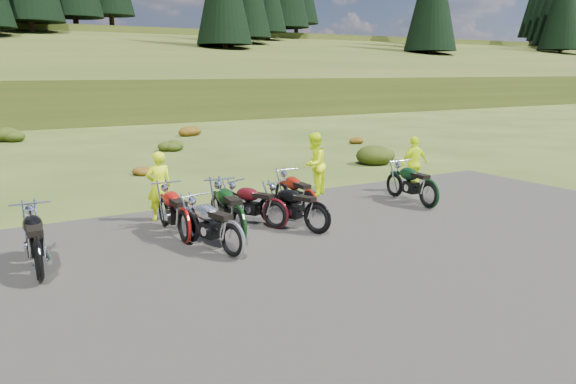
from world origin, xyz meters
TOP-DOWN VIEW (x-y plane):
  - ground at (0.00, 0.00)m, footprint 300.00×300.00m
  - gravel_pad at (0.00, -2.00)m, footprint 20.00×12.00m
  - hill_slope at (0.00, 50.00)m, footprint 300.00×45.97m
  - conifer_38 at (93.00, 59.00)m, footprint 7.04×7.04m
  - conifer_39 at (99.00, 65.00)m, footprint 6.60×6.60m
  - conifer_40 at (105.00, 71.00)m, footprint 6.16×6.16m
  - conifer_41 at (111.00, 77.00)m, footprint 5.72×5.72m
  - shrub_3 at (-3.30, 21.90)m, footprint 1.56×1.56m
  - shrub_4 at (-0.40, 9.20)m, footprint 0.77×0.77m
  - shrub_5 at (2.50, 14.50)m, footprint 1.03×1.03m
  - shrub_6 at (5.40, 19.80)m, footprint 1.30×1.30m
  - shrub_7 at (8.30, 7.10)m, footprint 1.56×1.56m
  - shrub_8 at (11.20, 12.40)m, footprint 0.77×0.77m
  - motorcycle_0 at (-4.75, 0.10)m, footprint 0.84×2.22m
  - motorcycle_1 at (-1.87, 0.92)m, footprint 0.79×2.16m
  - motorcycle_2 at (-0.91, 0.34)m, footprint 0.99×2.31m
  - motorcycle_3 at (-1.43, -0.44)m, footprint 1.18×2.18m
  - motorcycle_4 at (0.27, 0.90)m, footprint 1.47×2.05m
  - motorcycle_5 at (0.85, 0.09)m, footprint 1.36×2.13m
  - motorcycle_6 at (1.40, 1.25)m, footprint 0.73×2.07m
  - motorcycle_7 at (4.63, 0.57)m, footprint 0.85×2.19m
  - person_middle at (-1.72, 2.98)m, footprint 0.63×0.44m
  - person_right_a at (2.92, 3.38)m, footprint 1.11×1.06m
  - person_right_b at (5.84, 2.42)m, footprint 0.96×0.43m

SIDE VIEW (x-z plane):
  - ground at x=0.00m, z-range 0.00..0.00m
  - gravel_pad at x=0.00m, z-range -0.02..0.02m
  - hill_slope at x=0.00m, z-range -4.69..4.69m
  - motorcycle_0 at x=-4.75m, z-range -0.57..0.57m
  - motorcycle_1 at x=-1.87m, z-range -0.56..0.56m
  - motorcycle_2 at x=-0.91m, z-range -0.59..0.59m
  - motorcycle_3 at x=-1.43m, z-range -0.54..0.54m
  - motorcycle_4 at x=0.27m, z-range -0.51..0.51m
  - motorcycle_5 at x=0.85m, z-range -0.53..0.53m
  - motorcycle_6 at x=1.40m, z-range -0.54..0.54m
  - motorcycle_7 at x=4.63m, z-range -0.56..0.56m
  - shrub_4 at x=-0.40m, z-range 0.00..0.45m
  - shrub_8 at x=11.20m, z-range 0.00..0.45m
  - shrub_5 at x=2.50m, z-range 0.00..0.61m
  - shrub_6 at x=5.40m, z-range 0.00..0.77m
  - shrub_3 at x=-3.30m, z-range 0.00..0.92m
  - shrub_7 at x=8.30m, z-range 0.00..0.92m
  - person_right_b at x=5.84m, z-range 0.00..1.62m
  - person_middle at x=-1.72m, z-range 0.00..1.66m
  - person_right_a at x=2.92m, z-range 0.00..1.80m
  - conifer_38 at x=93.00m, z-range 7.37..25.37m
  - conifer_39 at x=99.00m, z-range 8.56..25.56m
  - conifer_41 at x=111.00m, z-range 10.15..25.15m
  - conifer_40 at x=105.00m, z-range 9.76..25.76m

